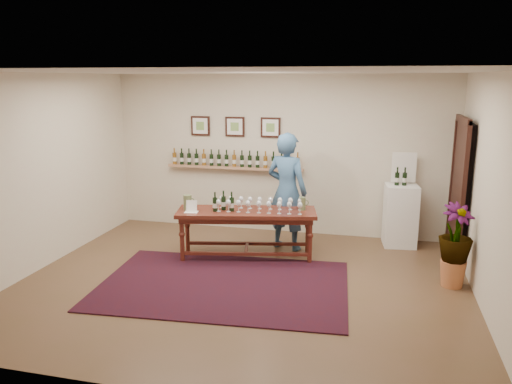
% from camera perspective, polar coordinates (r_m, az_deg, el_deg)
% --- Properties ---
extents(ground, '(6.00, 6.00, 0.00)m').
position_cam_1_polar(ground, '(6.88, -1.62, -10.43)').
color(ground, brown).
rests_on(ground, ground).
extents(room_shell, '(6.00, 6.00, 6.00)m').
position_cam_1_polar(room_shell, '(8.11, 16.50, 0.96)').
color(room_shell, beige).
rests_on(room_shell, ground).
extents(rug, '(3.44, 2.43, 0.02)m').
position_cam_1_polar(rug, '(6.84, -3.73, -10.53)').
color(rug, '#4E0D0E').
rests_on(rug, ground).
extents(tasting_table, '(2.21, 1.10, 0.75)m').
position_cam_1_polar(tasting_table, '(7.66, -1.10, -2.92)').
color(tasting_table, '#4A1612').
rests_on(tasting_table, ground).
extents(table_glasses, '(1.45, 0.48, 0.20)m').
position_cam_1_polar(table_glasses, '(7.57, 0.39, -1.44)').
color(table_glasses, silver).
rests_on(table_glasses, tasting_table).
extents(table_bottles, '(0.33, 0.24, 0.31)m').
position_cam_1_polar(table_bottles, '(7.60, -3.74, -0.97)').
color(table_bottles, black).
rests_on(table_bottles, tasting_table).
extents(pitcher_left, '(0.19, 0.19, 0.23)m').
position_cam_1_polar(pitcher_left, '(7.70, -7.82, -1.19)').
color(pitcher_left, '#5D6941').
rests_on(pitcher_left, tasting_table).
extents(pitcher_right, '(0.13, 0.13, 0.20)m').
position_cam_1_polar(pitcher_right, '(7.66, 5.30, -1.32)').
color(pitcher_right, '#5D6941').
rests_on(pitcher_right, tasting_table).
extents(menu_card, '(0.22, 0.17, 0.18)m').
position_cam_1_polar(menu_card, '(7.58, -7.37, -1.61)').
color(menu_card, white).
rests_on(menu_card, tasting_table).
extents(display_pedestal, '(0.57, 0.57, 1.02)m').
position_cam_1_polar(display_pedestal, '(8.58, 16.16, -2.58)').
color(display_pedestal, white).
rests_on(display_pedestal, ground).
extents(pedestal_bottles, '(0.30, 0.11, 0.29)m').
position_cam_1_polar(pedestal_bottles, '(8.41, 16.23, 1.72)').
color(pedestal_bottles, black).
rests_on(pedestal_bottles, display_pedestal).
extents(info_sign, '(0.39, 0.06, 0.54)m').
position_cam_1_polar(info_sign, '(8.55, 16.55, 2.72)').
color(info_sign, white).
rests_on(info_sign, display_pedestal).
extents(potted_plant, '(0.71, 0.71, 0.98)m').
position_cam_1_polar(potted_plant, '(7.10, 21.79, -5.70)').
color(potted_plant, '#BA6A3E').
rests_on(potted_plant, ground).
extents(person, '(0.80, 0.65, 1.90)m').
position_cam_1_polar(person, '(8.01, 3.56, 0.06)').
color(person, '#375C83').
rests_on(person, ground).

